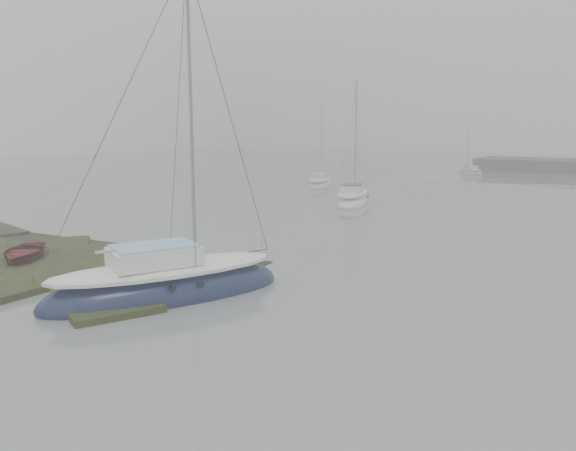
{
  "coord_description": "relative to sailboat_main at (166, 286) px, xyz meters",
  "views": [
    {
      "loc": [
        13.66,
        -11.08,
        5.18
      ],
      "look_at": [
        3.36,
        5.09,
        1.8
      ],
      "focal_mm": 35.0,
      "sensor_mm": 36.0,
      "label": 1
    }
  ],
  "objects": [
    {
      "name": "dinghy",
      "position": [
        -7.41,
        0.01,
        0.19
      ],
      "size": [
        3.43,
        3.52,
        0.6
      ],
      "primitive_type": "imported",
      "rotation": [
        0.0,
        0.0,
        0.71
      ],
      "color": "maroon",
      "rests_on": "marsh_bank"
    },
    {
      "name": "sailboat_far_a",
      "position": [
        -11.85,
        30.82,
        -0.1
      ],
      "size": [
        3.55,
        5.7,
        7.65
      ],
      "rotation": [
        0.0,
        0.0,
        0.36
      ],
      "color": "silver",
      "rests_on": "ground"
    },
    {
      "name": "ground",
      "position": [
        -1.49,
        29.01,
        -0.33
      ],
      "size": [
        160.0,
        160.0,
        0.0
      ],
      "primitive_type": "plane",
      "color": "slate",
      "rests_on": "ground"
    },
    {
      "name": "sailboat_white",
      "position": [
        -4.54,
        22.37,
        -0.06
      ],
      "size": [
        3.92,
        6.62,
        8.87
      ],
      "rotation": [
        0.0,
        0.0,
        0.32
      ],
      "color": "white",
      "rests_on": "ground"
    },
    {
      "name": "sailboat_main",
      "position": [
        0.0,
        0.0,
        0.0
      ],
      "size": [
        5.62,
        7.91,
        10.72
      ],
      "rotation": [
        0.0,
        0.0,
        -0.46
      ],
      "color": "#121A37",
      "rests_on": "ground"
    },
    {
      "name": "sailboat_far_c",
      "position": [
        -4.32,
        51.41,
        -0.14
      ],
      "size": [
        4.15,
        3.97,
        6.11
      ],
      "rotation": [
        0.0,
        0.0,
        0.83
      ],
      "color": "#B4B9BF",
      "rests_on": "ground"
    }
  ]
}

